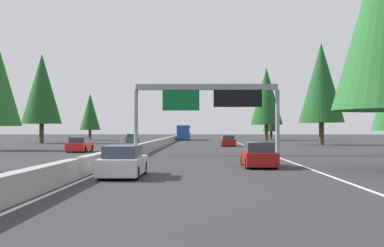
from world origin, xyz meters
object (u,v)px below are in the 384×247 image
sedan_mid_center (258,155)px  conifer_left_mid (42,89)px  sedan_far_left (228,141)px  conifer_left_far (90,112)px  oncoming_far (80,145)px  oncoming_near (132,138)px  conifer_right_distant (271,117)px  conifer_right_mid (321,83)px  sign_gantry_overhead (209,99)px  conifer_right_far (266,96)px  sedan_distant_b (123,162)px  bus_mid_right (184,132)px

sedan_mid_center → conifer_left_mid: size_ratio=0.30×
sedan_far_left → conifer_left_far: (35.36, 26.87, 5.26)m
oncoming_far → conifer_left_mid: conifer_left_mid is taller
oncoming_near → conifer_right_distant: 34.63m
conifer_right_mid → sedan_far_left: bearing=112.8°
oncoming_far → sign_gantry_overhead: bearing=66.5°
oncoming_near → conifer_left_mid: bearing=-67.5°
oncoming_near → conifer_right_far: conifer_right_far is taller
oncoming_near → conifer_right_mid: (-13.34, -29.46, 8.35)m
sedan_far_left → conifer_left_far: size_ratio=0.45×
conifer_right_distant → conifer_right_mid: bearing=-176.2°
oncoming_near → conifer_right_mid: conifer_right_mid is taller
sign_gantry_overhead → sedan_distant_b: sign_gantry_overhead is taller
conifer_right_mid → conifer_right_far: bearing=8.6°
sign_gantry_overhead → conifer_right_mid: size_ratio=0.85×
sedan_far_left → sign_gantry_overhead: bearing=172.5°
sedan_distant_b → conifer_right_mid: bearing=-24.1°
oncoming_far → conifer_left_mid: 34.14m
sedan_distant_b → sedan_mid_center: same height
conifer_left_mid → conifer_right_far: bearing=-62.9°
oncoming_far → sedan_far_left: bearing=136.9°
oncoming_near → conifer_left_far: 20.41m
conifer_left_mid → conifer_right_distant: bearing=-56.9°
conifer_right_distant → oncoming_near: bearing=127.7°
sign_gantry_overhead → conifer_left_far: 62.30m
sedan_distant_b → oncoming_far: (24.61, 8.38, 0.00)m
sign_gantry_overhead → sedan_far_left: size_ratio=2.88×
sedan_distant_b → oncoming_near: bearing=7.9°
sedan_distant_b → conifer_right_distant: 83.68m
sign_gantry_overhead → conifer_right_far: size_ratio=0.85×
sedan_mid_center → conifer_left_mid: bearing=31.1°
bus_mid_right → oncoming_near: 20.74m
sign_gantry_overhead → sedan_distant_b: bearing=167.4°
sedan_mid_center → conifer_right_mid: (41.17, -14.01, 8.35)m
oncoming_far → conifer_right_far: (50.13, -25.23, 8.34)m
conifer_right_mid → conifer_right_far: (27.66, 4.19, -0.01)m
sign_gantry_overhead → conifer_left_far: (57.51, 23.93, 1.03)m
oncoming_near → oncoming_far: (-35.81, -0.05, 0.00)m
sedan_far_left → sedan_mid_center: bearing=179.7°
oncoming_near → oncoming_far: 35.81m
conifer_right_distant → sedan_mid_center: bearing=171.2°
sign_gantry_overhead → sedan_mid_center: sign_gantry_overhead is taller
bus_mid_right → oncoming_near: size_ratio=2.61×
conifer_right_far → oncoming_far: bearing=153.3°
sedan_distant_b → oncoming_far: same height
conifer_right_mid → conifer_right_distant: size_ratio=1.78×
sedan_distant_b → oncoming_far: 26.00m
conifer_right_far → sign_gantry_overhead: bearing=167.3°
sedan_mid_center → conifer_left_far: conifer_left_far is taller
conifer_left_far → oncoming_far: bearing=-167.7°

